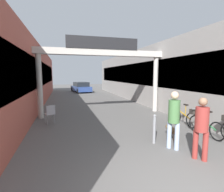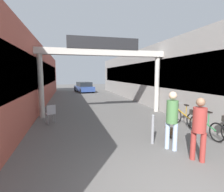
{
  "view_description": "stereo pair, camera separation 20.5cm",
  "coord_description": "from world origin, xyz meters",
  "px_view_note": "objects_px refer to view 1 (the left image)",
  "views": [
    {
      "loc": [
        -2.16,
        -2.28,
        2.29
      ],
      "look_at": [
        0.0,
        5.46,
        1.3
      ],
      "focal_mm": 28.0,
      "sensor_mm": 36.0,
      "label": 1
    },
    {
      "loc": [
        -1.97,
        -2.33,
        2.29
      ],
      "look_at": [
        0.0,
        5.46,
        1.3
      ],
      "focal_mm": 28.0,
      "sensor_mm": 36.0,
      "label": 2
    }
  ],
  "objects_px": {
    "bollard_post_metal": "(154,129)",
    "bicycle_green_second": "(203,124)",
    "parked_car_blue": "(81,87)",
    "bicycle_orange_third": "(182,115)",
    "pedestrian_with_dog": "(174,116)",
    "pedestrian_companion": "(202,125)",
    "cafe_chair_aluminium_nearer": "(50,113)",
    "dog_on_leash": "(172,130)"
  },
  "relations": [
    {
      "from": "dog_on_leash",
      "to": "bicycle_green_second",
      "type": "height_order",
      "value": "bicycle_green_second"
    },
    {
      "from": "pedestrian_with_dog",
      "to": "dog_on_leash",
      "type": "height_order",
      "value": "pedestrian_with_dog"
    },
    {
      "from": "pedestrian_with_dog",
      "to": "parked_car_blue",
      "type": "distance_m",
      "value": 18.59
    },
    {
      "from": "dog_on_leash",
      "to": "cafe_chair_aluminium_nearer",
      "type": "relative_size",
      "value": 0.74
    },
    {
      "from": "pedestrian_with_dog",
      "to": "parked_car_blue",
      "type": "height_order",
      "value": "pedestrian_with_dog"
    },
    {
      "from": "pedestrian_with_dog",
      "to": "bicycle_green_second",
      "type": "distance_m",
      "value": 2.1
    },
    {
      "from": "parked_car_blue",
      "to": "bollard_post_metal",
      "type": "bearing_deg",
      "value": -87.96
    },
    {
      "from": "bicycle_orange_third",
      "to": "bollard_post_metal",
      "type": "bearing_deg",
      "value": -144.57
    },
    {
      "from": "bollard_post_metal",
      "to": "bicycle_orange_third",
      "type": "bearing_deg",
      "value": 35.43
    },
    {
      "from": "bollard_post_metal",
      "to": "pedestrian_companion",
      "type": "bearing_deg",
      "value": -65.51
    },
    {
      "from": "pedestrian_companion",
      "to": "bicycle_orange_third",
      "type": "bearing_deg",
      "value": 60.3
    },
    {
      "from": "pedestrian_with_dog",
      "to": "bicycle_orange_third",
      "type": "xyz_separation_m",
      "value": [
        2.01,
        2.22,
        -0.6
      ]
    },
    {
      "from": "pedestrian_companion",
      "to": "dog_on_leash",
      "type": "bearing_deg",
      "value": 81.8
    },
    {
      "from": "bicycle_green_second",
      "to": "cafe_chair_aluminium_nearer",
      "type": "bearing_deg",
      "value": 151.09
    },
    {
      "from": "pedestrian_with_dog",
      "to": "pedestrian_companion",
      "type": "distance_m",
      "value": 0.85
    },
    {
      "from": "bicycle_green_second",
      "to": "bicycle_orange_third",
      "type": "relative_size",
      "value": 1.0
    },
    {
      "from": "pedestrian_with_dog",
      "to": "parked_car_blue",
      "type": "relative_size",
      "value": 0.42
    },
    {
      "from": "pedestrian_with_dog",
      "to": "cafe_chair_aluminium_nearer",
      "type": "relative_size",
      "value": 2.01
    },
    {
      "from": "dog_on_leash",
      "to": "parked_car_blue",
      "type": "xyz_separation_m",
      "value": [
        -1.49,
        17.77,
        0.35
      ]
    },
    {
      "from": "bollard_post_metal",
      "to": "bicycle_green_second",
      "type": "bearing_deg",
      "value": 5.81
    },
    {
      "from": "pedestrian_with_dog",
      "to": "bicycle_green_second",
      "type": "relative_size",
      "value": 1.06
    },
    {
      "from": "pedestrian_with_dog",
      "to": "bicycle_green_second",
      "type": "height_order",
      "value": "pedestrian_with_dog"
    },
    {
      "from": "pedestrian_with_dog",
      "to": "bollard_post_metal",
      "type": "distance_m",
      "value": 0.84
    },
    {
      "from": "dog_on_leash",
      "to": "bicycle_green_second",
      "type": "relative_size",
      "value": 0.39
    },
    {
      "from": "dog_on_leash",
      "to": "cafe_chair_aluminium_nearer",
      "type": "distance_m",
      "value": 5.36
    },
    {
      "from": "pedestrian_companion",
      "to": "parked_car_blue",
      "type": "xyz_separation_m",
      "value": [
        -1.26,
        19.36,
        -0.33
      ]
    },
    {
      "from": "bicycle_green_second",
      "to": "bicycle_orange_third",
      "type": "xyz_separation_m",
      "value": [
        0.15,
        1.45,
        0.0
      ]
    },
    {
      "from": "bollard_post_metal",
      "to": "cafe_chair_aluminium_nearer",
      "type": "height_order",
      "value": "bollard_post_metal"
    },
    {
      "from": "cafe_chair_aluminium_nearer",
      "to": "pedestrian_companion",
      "type": "bearing_deg",
      "value": -48.94
    },
    {
      "from": "pedestrian_with_dog",
      "to": "bicycle_green_second",
      "type": "bearing_deg",
      "value": 22.74
    },
    {
      "from": "pedestrian_with_dog",
      "to": "bicycle_orange_third",
      "type": "bearing_deg",
      "value": 47.89
    },
    {
      "from": "pedestrian_with_dog",
      "to": "bollard_post_metal",
      "type": "height_order",
      "value": "pedestrian_with_dog"
    },
    {
      "from": "bicycle_orange_third",
      "to": "cafe_chair_aluminium_nearer",
      "type": "xyz_separation_m",
      "value": [
        -5.84,
        1.69,
        0.1
      ]
    },
    {
      "from": "parked_car_blue",
      "to": "cafe_chair_aluminium_nearer",
      "type": "bearing_deg",
      "value": -101.02
    },
    {
      "from": "pedestrian_companion",
      "to": "bicycle_green_second",
      "type": "xyz_separation_m",
      "value": [
        1.57,
        1.58,
        -0.53
      ]
    },
    {
      "from": "bicycle_green_second",
      "to": "bollard_post_metal",
      "type": "bearing_deg",
      "value": -174.19
    },
    {
      "from": "bicycle_orange_third",
      "to": "cafe_chair_aluminium_nearer",
      "type": "relative_size",
      "value": 1.9
    },
    {
      "from": "bicycle_orange_third",
      "to": "bollard_post_metal",
      "type": "height_order",
      "value": "bollard_post_metal"
    },
    {
      "from": "bicycle_green_second",
      "to": "parked_car_blue",
      "type": "xyz_separation_m",
      "value": [
        -2.83,
        17.78,
        0.21
      ]
    },
    {
      "from": "pedestrian_with_dog",
      "to": "cafe_chair_aluminium_nearer",
      "type": "height_order",
      "value": "pedestrian_with_dog"
    },
    {
      "from": "bollard_post_metal",
      "to": "parked_car_blue",
      "type": "distance_m",
      "value": 18.02
    },
    {
      "from": "pedestrian_companion",
      "to": "cafe_chair_aluminium_nearer",
      "type": "distance_m",
      "value": 6.27
    }
  ]
}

